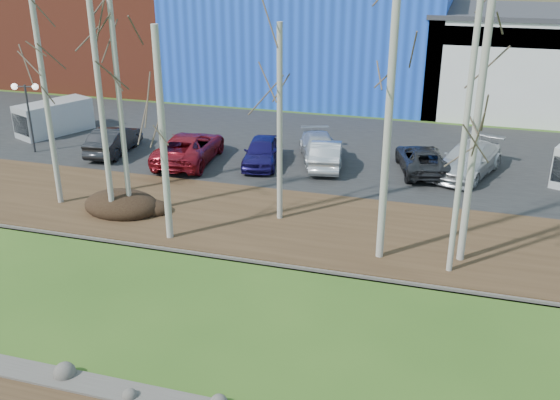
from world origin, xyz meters
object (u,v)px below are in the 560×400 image
(car_5, at_px, (326,154))
(car_7, at_px, (469,160))
(car_1, at_px, (114,140))
(car_4, at_px, (262,152))
(car_6, at_px, (422,159))
(car_0, at_px, (118,138))
(car_2, at_px, (189,148))
(car_3, at_px, (319,148))
(van_grey, at_px, (51,118))
(street_lamp, at_px, (27,99))

(car_5, height_order, car_7, car_7)
(car_1, xyz_separation_m, car_4, (8.48, 0.44, -0.02))
(car_6, xyz_separation_m, car_7, (2.26, 0.23, 0.11))
(car_0, xyz_separation_m, car_2, (4.81, -0.91, 0.15))
(car_3, distance_m, car_7, 7.70)
(car_5, height_order, car_6, car_5)
(van_grey, bearing_deg, car_6, 22.13)
(van_grey, bearing_deg, car_5, 19.44)
(car_0, distance_m, car_3, 11.44)
(street_lamp, relative_size, car_3, 0.84)
(car_2, distance_m, car_4, 3.89)
(street_lamp, xyz_separation_m, car_1, (4.37, 1.13, -2.29))
(car_3, xyz_separation_m, van_grey, (-16.78, 0.25, 0.30))
(car_0, relative_size, car_4, 0.89)
(car_2, height_order, car_4, car_2)
(car_1, relative_size, car_4, 1.06)
(car_4, bearing_deg, car_1, 173.55)
(car_0, xyz_separation_m, car_5, (11.96, 0.34, 0.08))
(street_lamp, height_order, car_1, street_lamp)
(car_3, bearing_deg, street_lamp, 171.37)
(car_2, relative_size, car_4, 1.34)
(car_0, bearing_deg, car_3, 176.91)
(street_lamp, xyz_separation_m, car_3, (15.55, 3.22, -2.37))
(car_4, relative_size, car_6, 0.89)
(car_6, bearing_deg, van_grey, -16.47)
(car_2, distance_m, car_3, 6.93)
(street_lamp, height_order, car_0, street_lamp)
(car_1, distance_m, car_2, 4.64)
(car_1, bearing_deg, car_7, 179.79)
(street_lamp, xyz_separation_m, van_grey, (-1.23, 3.47, -2.07))
(car_0, relative_size, car_1, 0.84)
(car_1, bearing_deg, car_3, -175.53)
(van_grey, bearing_deg, car_1, 1.03)
(car_0, bearing_deg, car_1, 93.90)
(car_0, bearing_deg, car_7, 173.72)
(street_lamp, relative_size, car_0, 1.02)
(car_1, xyz_separation_m, car_5, (11.78, 1.05, -0.02))
(car_0, relative_size, car_7, 0.70)
(car_0, distance_m, car_7, 19.09)
(car_6, distance_m, van_grey, 22.22)
(car_4, bearing_deg, car_3, 22.02)
(car_5, xyz_separation_m, car_7, (7.09, 0.91, 0.06))
(street_lamp, height_order, car_3, street_lamp)
(car_6, bearing_deg, car_0, -11.43)
(car_3, bearing_deg, car_7, -21.32)
(car_0, distance_m, car_4, 8.66)
(car_3, xyz_separation_m, car_7, (7.69, -0.13, 0.11))
(car_6, xyz_separation_m, van_grey, (-22.21, 0.61, 0.30))
(car_7, distance_m, van_grey, 24.48)
(car_7, bearing_deg, car_0, -157.32)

